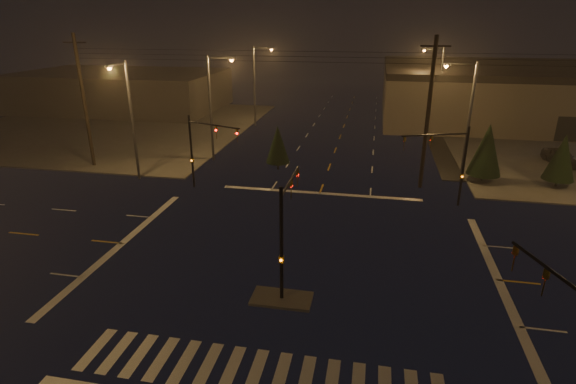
# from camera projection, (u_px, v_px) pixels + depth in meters

# --- Properties ---
(ground) EXTENTS (140.00, 140.00, 0.00)m
(ground) POSITION_uv_depth(u_px,v_px,m) (296.00, 260.00, 25.96)
(ground) COLOR black
(ground) RESTS_ON ground
(sidewalk_nw) EXTENTS (36.00, 36.00, 0.12)m
(sidewalk_nw) POSITION_uv_depth(u_px,v_px,m) (111.00, 126.00, 58.80)
(sidewalk_nw) COLOR #44423C
(sidewalk_nw) RESTS_ON ground
(median_island) EXTENTS (3.00, 1.60, 0.15)m
(median_island) POSITION_uv_depth(u_px,v_px,m) (282.00, 299.00, 22.27)
(median_island) COLOR #44423C
(median_island) RESTS_ON ground
(crosswalk) EXTENTS (15.00, 2.60, 0.01)m
(crosswalk) POSITION_uv_depth(u_px,v_px,m) (256.00, 372.00, 17.71)
(crosswalk) COLOR beige
(crosswalk) RESTS_ON ground
(stop_bar_far) EXTENTS (16.00, 0.50, 0.01)m
(stop_bar_far) POSITION_uv_depth(u_px,v_px,m) (320.00, 193.00, 36.04)
(stop_bar_far) COLOR beige
(stop_bar_far) RESTS_ON ground
(commercial_block) EXTENTS (30.00, 18.00, 5.60)m
(commercial_block) POSITION_uv_depth(u_px,v_px,m) (122.00, 90.00, 69.71)
(commercial_block) COLOR #413C39
(commercial_block) RESTS_ON ground
(signal_mast_median) EXTENTS (0.25, 4.59, 6.00)m
(signal_mast_median) POSITION_uv_depth(u_px,v_px,m) (285.00, 224.00, 21.80)
(signal_mast_median) COLOR black
(signal_mast_median) RESTS_ON ground
(signal_mast_ne) EXTENTS (4.84, 1.86, 6.00)m
(signal_mast_ne) POSITION_uv_depth(u_px,v_px,m) (451.00, 157.00, 32.19)
(signal_mast_ne) COLOR black
(signal_mast_ne) RESTS_ON ground
(signal_mast_nw) EXTENTS (4.84, 1.86, 6.00)m
(signal_mast_nw) POSITION_uv_depth(u_px,v_px,m) (201.00, 144.00, 35.59)
(signal_mast_nw) COLOR black
(signal_mast_nw) RESTS_ON ground
(signal_mast_se) EXTENTS (1.55, 3.87, 6.00)m
(signal_mast_se) POSITION_uv_depth(u_px,v_px,m) (567.00, 341.00, 13.86)
(signal_mast_se) COLOR black
(signal_mast_se) RESTS_ON ground
(streetlight_1) EXTENTS (2.77, 0.32, 10.00)m
(streetlight_1) POSITION_uv_depth(u_px,v_px,m) (213.00, 102.00, 42.38)
(streetlight_1) COLOR #38383A
(streetlight_1) RESTS_ON ground
(streetlight_2) EXTENTS (2.77, 0.32, 10.00)m
(streetlight_2) POSITION_uv_depth(u_px,v_px,m) (257.00, 81.00, 57.04)
(streetlight_2) COLOR #38383A
(streetlight_2) RESTS_ON ground
(streetlight_3) EXTENTS (2.77, 0.32, 10.00)m
(streetlight_3) POSITION_uv_depth(u_px,v_px,m) (466.00, 115.00, 36.54)
(streetlight_3) COLOR #38383A
(streetlight_3) RESTS_ON ground
(streetlight_4) EXTENTS (2.77, 0.32, 10.00)m
(streetlight_4) POSITION_uv_depth(u_px,v_px,m) (438.00, 83.00, 54.87)
(streetlight_4) COLOR #38383A
(streetlight_4) RESTS_ON ground
(streetlight_5) EXTENTS (0.32, 2.77, 10.00)m
(streetlight_5) POSITION_uv_depth(u_px,v_px,m) (129.00, 113.00, 36.99)
(streetlight_5) COLOR #38383A
(streetlight_5) RESTS_ON ground
(utility_pole_0) EXTENTS (2.20, 0.32, 12.00)m
(utility_pole_0) POSITION_uv_depth(u_px,v_px,m) (84.00, 101.00, 40.53)
(utility_pole_0) COLOR black
(utility_pole_0) RESTS_ON ground
(utility_pole_1) EXTENTS (2.20, 0.32, 12.00)m
(utility_pole_1) POSITION_uv_depth(u_px,v_px,m) (428.00, 114.00, 35.16)
(utility_pole_1) COLOR black
(utility_pole_1) RESTS_ON ground
(conifer_0) EXTENTS (2.79, 2.79, 5.05)m
(conifer_0) POSITION_uv_depth(u_px,v_px,m) (487.00, 149.00, 37.55)
(conifer_0) COLOR black
(conifer_0) RESTS_ON ground
(conifer_1) EXTENTS (2.43, 2.43, 4.50)m
(conifer_1) POSITION_uv_depth(u_px,v_px,m) (562.00, 157.00, 36.41)
(conifer_1) COLOR black
(conifer_1) RESTS_ON ground
(conifer_3) EXTENTS (2.20, 2.20, 4.13)m
(conifer_3) POSITION_uv_depth(u_px,v_px,m) (278.00, 144.00, 40.93)
(conifer_3) COLOR black
(conifer_3) RESTS_ON ground
(car_parked) EXTENTS (2.60, 4.84, 1.56)m
(car_parked) POSITION_uv_depth(u_px,v_px,m) (561.00, 157.00, 42.77)
(car_parked) COLOR black
(car_parked) RESTS_ON ground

